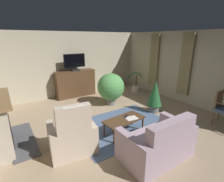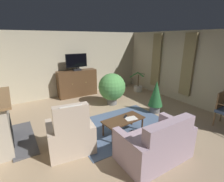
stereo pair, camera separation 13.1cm
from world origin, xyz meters
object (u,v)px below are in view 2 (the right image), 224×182
television (76,62)px  sofa_floral (156,144)px  tv_cabinet (77,84)px  coffee_table (123,121)px  folded_newspaper (131,118)px  potted_plant_tall_palm_by_window (138,87)px  potted_plant_on_hearth_side (112,87)px  armchair_facing_sofa (71,136)px  cat (62,128)px  tv_remote (125,116)px  potted_plant_leafy_by_curtain (156,95)px

television → sofa_floral: (-0.10, -4.49, -1.11)m
tv_cabinet → sofa_floral: (-0.10, -4.55, -0.19)m
coffee_table → folded_newspaper: bearing=-22.2°
potted_plant_tall_palm_by_window → potted_plant_on_hearth_side: potted_plant_on_hearth_side is taller
television → coffee_table: television is taller
sofa_floral → potted_plant_on_hearth_side: (0.83, 2.98, 0.31)m
tv_cabinet → armchair_facing_sofa: size_ratio=1.36×
armchair_facing_sofa → potted_plant_tall_palm_by_window: size_ratio=1.31×
potted_plant_on_hearth_side → folded_newspaper: bearing=-108.1°
cat → tv_remote: bearing=-30.8°
television → potted_plant_on_hearth_side: bearing=-64.5°
cat → armchair_facing_sofa: bearing=-93.3°
coffee_table → potted_plant_leafy_by_curtain: size_ratio=1.04×
tv_cabinet → sofa_floral: bearing=-91.3°
tv_cabinet → tv_remote: (0.02, -3.35, -0.11)m
coffee_table → sofa_floral: sofa_floral is taller
sofa_floral → potted_plant_on_hearth_side: size_ratio=1.24×
tv_remote → potted_plant_tall_palm_by_window: (2.55, 2.51, -0.24)m
folded_newspaper → potted_plant_leafy_by_curtain: (1.46, 0.59, 0.18)m
coffee_table → potted_plant_on_hearth_side: size_ratio=0.96×
tv_remote → sofa_floral: bearing=-134.0°
armchair_facing_sofa → potted_plant_on_hearth_side: size_ratio=1.02×
tv_remote → folded_newspaper: bearing=-104.9°
tv_remote → potted_plant_leafy_by_curtain: bearing=-21.8°
television → coffee_table: bearing=-91.6°
potted_plant_tall_palm_by_window → potted_plant_on_hearth_side: (-1.85, -0.72, 0.47)m
television → folded_newspaper: 3.60m
potted_plant_tall_palm_by_window → potted_plant_leafy_by_curtain: 2.35m
potted_plant_on_hearth_side → potted_plant_tall_palm_by_window: bearing=21.4°
potted_plant_tall_palm_by_window → potted_plant_on_hearth_side: size_ratio=0.78×
tv_remote → potted_plant_leafy_by_curtain: 1.59m
folded_newspaper → sofa_floral: bearing=-91.2°
potted_plant_leafy_by_curtain → cat: size_ratio=1.89×
potted_plant_leafy_by_curtain → cat: bearing=172.1°
television → folded_newspaper: size_ratio=2.87×
potted_plant_tall_palm_by_window → television: bearing=163.0°
folded_newspaper → tv_remote: bearing=122.1°
television → potted_plant_leafy_by_curtain: television is taller
sofa_floral → armchair_facing_sofa: bearing=139.5°
tv_remote → television: bearing=52.6°
coffee_table → television: bearing=88.4°
folded_newspaper → cat: 1.80m
coffee_table → potted_plant_leafy_by_curtain: potted_plant_leafy_by_curtain is taller
sofa_floral → potted_plant_leafy_by_curtain: potted_plant_leafy_by_curtain is taller
television → potted_plant_on_hearth_side: television is taller
tv_cabinet → cat: (-1.39, -2.51, -0.42)m
television → folded_newspaper: television is taller
armchair_facing_sofa → cat: armchair_facing_sofa is taller
television → coffee_table: size_ratio=0.78×
sofa_floral → potted_plant_leafy_by_curtain: (1.65, 1.63, 0.25)m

